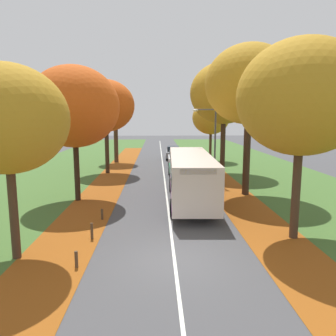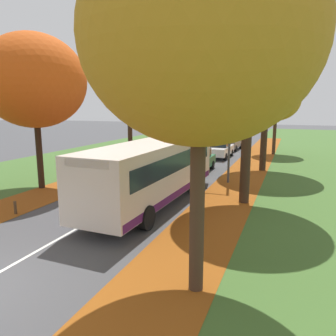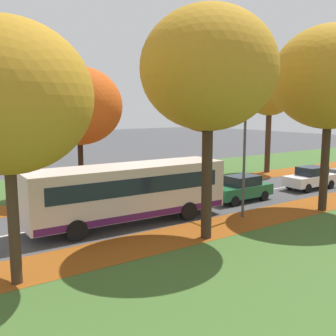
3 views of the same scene
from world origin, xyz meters
name	(u,v)px [view 2 (image 2 of 3)]	position (x,y,z in m)	size (l,w,h in m)	color
grass_verge_left	(96,157)	(-9.20, 20.00, 0.00)	(12.00, 90.00, 0.01)	#3D6028
leaf_litter_left	(105,173)	(-4.60, 14.00, 0.01)	(2.80, 60.00, 0.00)	#8C4714
grass_verge_right	(315,171)	(9.20, 20.00, 0.00)	(12.00, 90.00, 0.01)	#3D6028
leaf_litter_right	(237,184)	(4.60, 14.00, 0.01)	(2.80, 60.00, 0.00)	#8C4714
road_centre_line	(192,163)	(0.00, 20.00, 0.00)	(0.12, 80.00, 0.01)	silver
tree_left_near	(34,81)	(-5.77, 9.16, 5.96)	(5.63, 5.63, 8.50)	black
tree_left_mid	(129,85)	(-5.39, 19.47, 6.33)	(5.35, 5.35, 8.76)	#382619
tree_left_far	(162,82)	(-5.47, 27.07, 7.02)	(4.28, 4.28, 9.02)	#422D1E
tree_right_nearest	(200,38)	(5.46, 2.17, 6.15)	(5.46, 5.46, 8.62)	#422D1E
tree_right_near	(251,42)	(5.51, 10.42, 7.45)	(5.88, 5.88, 10.13)	#382619
tree_right_mid	(268,64)	(5.60, 19.10, 7.48)	(6.31, 6.31, 10.34)	#382619
tree_right_far	(277,100)	(5.86, 27.83, 5.21)	(4.47, 4.47, 7.23)	#422D1E
bollard_third	(15,208)	(-3.54, 5.05, 0.29)	(0.12, 0.12, 0.58)	#4C3823
streetlamp_right	(225,121)	(3.67, 14.29, 3.74)	(1.89, 0.28, 6.00)	#47474C
bus	(154,169)	(1.48, 8.69, 1.70)	(2.91, 10.48, 2.98)	beige
car_green_lead	(197,160)	(1.30, 16.89, 0.81)	(1.79, 4.20, 1.62)	#1E6038
car_white_following	(220,149)	(1.47, 23.80, 0.81)	(1.86, 4.24, 1.62)	silver
car_grey_third_in_line	(231,142)	(1.40, 29.59, 0.81)	(1.93, 4.27, 1.62)	slate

